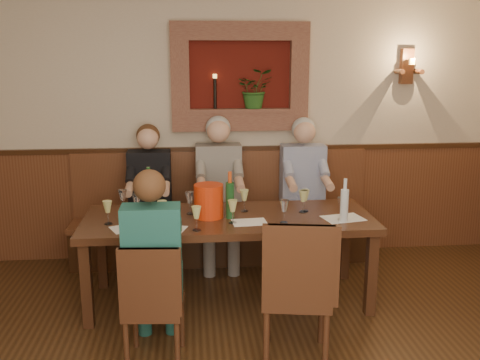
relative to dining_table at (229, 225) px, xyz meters
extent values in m
cube|color=beige|center=(0.00, 1.15, 0.72)|extent=(6.00, 0.04, 2.80)
cube|color=#5A2F19|center=(0.00, 1.13, -0.13)|extent=(6.00, 0.04, 1.10)
cube|color=#381E0F|center=(0.00, 1.13, 0.45)|extent=(6.02, 0.06, 0.05)
cube|color=#51110B|center=(0.20, 1.13, 1.17)|extent=(1.00, 0.02, 0.70)
cube|color=brown|center=(0.20, 1.09, 1.61)|extent=(1.36, 0.12, 0.18)
cube|color=brown|center=(0.20, 1.09, 0.73)|extent=(1.36, 0.12, 0.18)
cube|color=brown|center=(-0.39, 1.09, 1.17)|extent=(0.18, 0.12, 0.70)
cube|color=brown|center=(0.79, 1.09, 1.17)|extent=(0.18, 0.12, 0.70)
cube|color=brown|center=(0.20, 1.09, 0.84)|extent=(1.00, 0.14, 0.04)
imported|color=#24521C|center=(0.35, 1.09, 1.06)|extent=(0.35, 0.30, 0.39)
cylinder|color=black|center=(-0.05, 1.09, 1.01)|extent=(0.03, 0.03, 0.30)
cylinder|color=#FFBF59|center=(-0.05, 1.09, 1.18)|extent=(0.04, 0.04, 0.04)
cube|color=#5A2F19|center=(1.90, 1.10, 1.27)|extent=(0.12, 0.08, 0.35)
cylinder|color=#5A2F19|center=(1.80, 1.03, 1.22)|extent=(0.05, 0.18, 0.05)
cylinder|color=#5A2F19|center=(2.00, 1.03, 1.22)|extent=(0.05, 0.18, 0.05)
cylinder|color=#FFBF59|center=(1.90, 0.97, 1.32)|extent=(0.06, 0.06, 0.06)
cube|color=#372110|center=(0.00, 0.00, 0.04)|extent=(2.40, 0.90, 0.06)
cube|color=#372110|center=(-1.12, -0.37, -0.33)|extent=(0.08, 0.08, 0.69)
cube|color=#372110|center=(1.12, -0.37, -0.33)|extent=(0.08, 0.08, 0.69)
cube|color=#372110|center=(-1.12, 0.37, -0.33)|extent=(0.08, 0.08, 0.69)
cube|color=#372110|center=(1.12, 0.37, -0.33)|extent=(0.08, 0.08, 0.69)
cube|color=#381E0F|center=(0.00, 0.91, -0.48)|extent=(3.00, 0.40, 0.40)
cube|color=#5A2F19|center=(0.00, 0.91, -0.26)|extent=(3.00, 0.45, 0.06)
cube|color=#5A2F19|center=(0.00, 1.10, 0.10)|extent=(3.00, 0.06, 0.66)
cube|color=#372110|center=(-0.57, -0.88, -0.49)|extent=(0.40, 0.40, 0.37)
cube|color=#372110|center=(-0.57, -0.88, -0.28)|extent=(0.42, 0.42, 0.05)
cube|color=#372110|center=(-0.59, -1.05, -0.02)|extent=(0.39, 0.07, 0.46)
cube|color=#372110|center=(0.39, -0.93, -0.46)|extent=(0.50, 0.50, 0.44)
cube|color=#372110|center=(0.39, -0.93, -0.21)|extent=(0.53, 0.53, 0.05)
cube|color=#372110|center=(0.36, -1.13, 0.09)|extent=(0.46, 0.12, 0.54)
cube|color=black|center=(-0.71, 0.76, -0.45)|extent=(0.42, 0.44, 0.45)
cube|color=black|center=(-0.71, 0.93, 0.21)|extent=(0.42, 0.22, 0.54)
sphere|color=#D8A384|center=(-0.71, 0.89, 0.61)|extent=(0.21, 0.21, 0.21)
sphere|color=#4C2D19|center=(-0.71, 0.94, 0.63)|extent=(0.23, 0.23, 0.23)
cube|color=#625B5A|center=(-0.03, 0.75, -0.45)|extent=(0.45, 0.47, 0.45)
cube|color=#625B5A|center=(-0.03, 0.93, 0.24)|extent=(0.45, 0.23, 0.59)
sphere|color=#D8A384|center=(-0.03, 0.89, 0.67)|extent=(0.22, 0.22, 0.22)
sphere|color=#B2B2B2|center=(-0.03, 0.94, 0.69)|extent=(0.24, 0.24, 0.24)
cube|color=navy|center=(0.82, 0.75, -0.45)|extent=(0.44, 0.46, 0.45)
cube|color=navy|center=(0.82, 0.93, 0.23)|extent=(0.44, 0.23, 0.57)
sphere|color=#D8A384|center=(0.82, 0.89, 0.65)|extent=(0.22, 0.22, 0.22)
sphere|color=#B2B2B2|center=(0.82, 0.94, 0.67)|extent=(0.24, 0.24, 0.24)
cube|color=navy|center=(-0.57, -0.71, -0.45)|extent=(0.39, 0.41, 0.45)
cube|color=navy|center=(-0.57, -0.87, 0.18)|extent=(0.39, 0.20, 0.51)
sphere|color=#D8A384|center=(-0.57, -0.83, 0.55)|extent=(0.19, 0.19, 0.19)
sphere|color=#4C2D19|center=(-0.57, -0.88, 0.57)|extent=(0.21, 0.21, 0.21)
cylinder|color=red|center=(-0.16, 0.01, 0.21)|extent=(0.32, 0.32, 0.28)
cylinder|color=#19471E|center=(0.01, -0.04, 0.23)|extent=(0.08, 0.08, 0.30)
cylinder|color=#CC4616|center=(0.01, -0.04, 0.42)|extent=(0.03, 0.03, 0.09)
cylinder|color=#19471E|center=(-0.66, 0.13, 0.23)|extent=(0.08, 0.08, 0.32)
cylinder|color=#19471E|center=(-0.66, 0.13, 0.44)|extent=(0.03, 0.03, 0.09)
cylinder|color=silver|center=(0.92, -0.23, 0.21)|extent=(0.08, 0.08, 0.27)
cylinder|color=silver|center=(0.92, -0.23, 0.39)|extent=(0.04, 0.04, 0.09)
cube|color=white|center=(-0.79, -0.22, 0.08)|extent=(0.34, 0.30, 0.00)
cube|color=white|center=(0.16, -0.17, 0.08)|extent=(0.29, 0.22, 0.00)
cube|color=white|center=(0.94, -0.14, 0.08)|extent=(0.36, 0.29, 0.00)
cube|color=white|center=(-0.49, -0.28, 0.08)|extent=(0.32, 0.27, 0.00)
camera|label=1|loc=(-0.31, -4.26, 1.39)|focal=40.00mm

